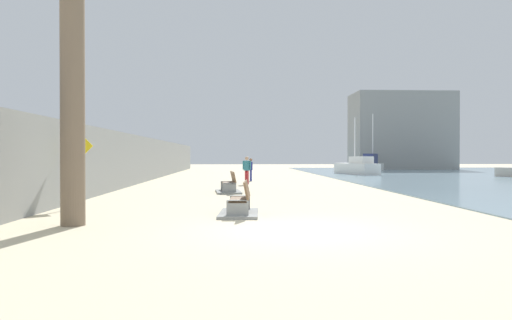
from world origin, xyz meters
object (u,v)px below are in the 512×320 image
Objects in this scene: person_walking at (247,168)px; person_standing at (251,168)px; boat_mid_bay at (372,164)px; bench_near at (240,207)px; bench_far at (229,188)px; boat_far_right at (357,167)px; pedestrian_sign at (80,161)px.

person_walking reaches higher than person_standing.
bench_near is at bearing -112.29° from boat_mid_bay.
person_walking reaches higher than bench_near.
person_walking is at bearing 80.59° from bench_far.
bench_near is 1.31× the size of person_walking.
boat_far_right is (11.22, 19.39, 0.44)m from bench_far.
person_standing is 16.27m from pedestrian_sign.
person_walking is 13.17m from pedestrian_sign.
pedestrian_sign is at bearing 157.77° from bench_near.
bench_near is 5.81m from pedestrian_sign.
person_standing is (0.93, 17.18, 0.64)m from bench_near.
person_standing reaches higher than bench_far.
boat_mid_bay reaches higher than bench_far.
pedestrian_sign is (-5.25, 2.14, 1.29)m from bench_near.
bench_near is 17.21m from person_standing.
boat_mid_bay reaches higher than person_standing.
boat_far_right reaches higher than person_walking.
bench_near is at bearing -22.23° from pedestrian_sign.
bench_near is 1.41× the size of person_standing.
boat_mid_bay is at bearing 67.71° from bench_near.
bench_far is 22.40m from boat_far_right.
bench_near is at bearing -87.03° from bench_far.
person_walking is at bearing 63.73° from pedestrian_sign.
bench_near is 38.86m from boat_mid_bay.
boat_far_right is (10.80, 27.35, 0.44)m from bench_near.
person_walking is at bearing -127.33° from boat_far_right.
pedestrian_sign reaches higher than bench_near.
boat_mid_bay reaches higher than person_walking.
person_standing is at bearing 81.68° from bench_far.
person_walking is 26.17m from boat_mid_bay.
boat_mid_bay reaches higher than pedestrian_sign.
pedestrian_sign reaches higher than person_walking.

